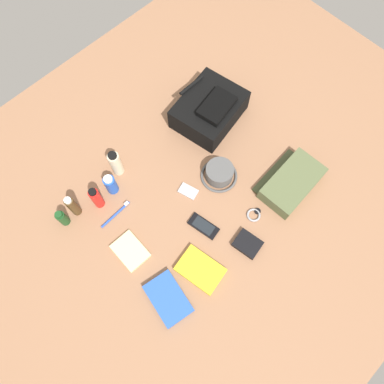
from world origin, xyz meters
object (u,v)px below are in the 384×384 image
at_px(sunscreen_spray, 96,198).
at_px(travel_guidebook, 200,270).
at_px(lotion_bottle, 116,163).
at_px(paperback_novel, 168,299).
at_px(shampoo_bottle, 62,218).
at_px(toothbrush, 117,213).
at_px(media_player, 188,191).
at_px(notepad, 130,250).
at_px(deodorant_spray, 111,184).
at_px(toiletry_pouch, 291,183).
at_px(bucket_hat, 219,173).
at_px(backpack, 209,110).
at_px(wristwatch, 254,215).
at_px(cologne_bottle, 73,206).
at_px(wallet, 248,244).
at_px(cell_phone, 204,226).

relative_size(sunscreen_spray, travel_guidebook, 0.71).
bearing_deg(lotion_bottle, paperback_novel, -111.42).
distance_m(shampoo_bottle, paperback_novel, 0.57).
bearing_deg(travel_guidebook, toothbrush, 101.31).
height_order(media_player, notepad, notepad).
bearing_deg(lotion_bottle, deodorant_spray, -145.29).
bearing_deg(notepad, sunscreen_spray, 82.09).
bearing_deg(toiletry_pouch, shampoo_bottle, 145.36).
bearing_deg(paperback_novel, bucket_hat, 23.71).
relative_size(backpack, wristwatch, 5.08).
bearing_deg(toothbrush, wristwatch, -45.04).
bearing_deg(toothbrush, sunscreen_spray, 105.38).
bearing_deg(shampoo_bottle, sunscreen_spray, -13.58).
bearing_deg(paperback_novel, media_player, 36.01).
bearing_deg(deodorant_spray, bucket_hat, -36.64).
bearing_deg(media_player, wristwatch, -65.20).
relative_size(toiletry_pouch, wristwatch, 4.25).
height_order(bucket_hat, notepad, bucket_hat).
distance_m(sunscreen_spray, wristwatch, 0.69).
bearing_deg(paperback_novel, toothbrush, 78.28).
height_order(sunscreen_spray, paperback_novel, sunscreen_spray).
relative_size(sunscreen_spray, media_player, 1.53).
relative_size(cologne_bottle, toothbrush, 0.91).
height_order(paperback_novel, wallet, paperback_novel).
bearing_deg(paperback_novel, lotion_bottle, 68.58).
xyz_separation_m(shampoo_bottle, wallet, (0.50, -0.63, -0.04)).
relative_size(cell_phone, toothbrush, 0.88).
relative_size(deodorant_spray, paperback_novel, 0.57).
bearing_deg(backpack, sunscreen_spray, 177.88).
bearing_deg(wristwatch, bucket_hat, 84.42).
bearing_deg(shampoo_bottle, cell_phone, -46.53).
bearing_deg(backpack, bucket_hat, -127.00).
bearing_deg(paperback_novel, travel_guidebook, -2.73).
height_order(toothbrush, notepad, toothbrush).
distance_m(paperback_novel, wristwatch, 0.52).
distance_m(paperback_novel, travel_guidebook, 0.18).
distance_m(toiletry_pouch, wristwatch, 0.22).
bearing_deg(backpack, toiletry_pouch, -89.40).
xyz_separation_m(cell_phone, wristwatch, (0.20, -0.12, -0.00)).
bearing_deg(toothbrush, toiletry_pouch, -34.57).
relative_size(toiletry_pouch, paperback_novel, 1.40).
height_order(paperback_novel, notepad, paperback_novel).
bearing_deg(paperback_novel, deodorant_spray, 74.17).
distance_m(toiletry_pouch, deodorant_spray, 0.81).
relative_size(shampoo_bottle, notepad, 0.70).
height_order(bucket_hat, cologne_bottle, cologne_bottle).
relative_size(backpack, cell_phone, 2.51).
relative_size(cell_phone, media_player, 1.51).
relative_size(sunscreen_spray, wallet, 1.33).
bearing_deg(deodorant_spray, shampoo_bottle, 173.45).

